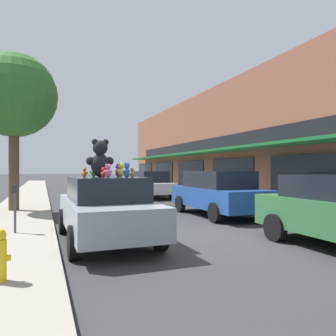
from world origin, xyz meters
The scene contains 18 objects.
ground_plane centered at (0.00, 0.00, 0.00)m, with size 260.00×260.00×0.00m, color #333335.
sidewalk_near centered at (-4.76, 0.00, 0.06)m, with size 2.28×90.00×0.13m.
sidewalk_far centered at (4.76, 0.00, 0.06)m, with size 2.28×90.00×0.13m.
storefront_row centered at (11.88, 10.51, 3.45)m, with size 13.43×32.86×6.90m.
plush_art_car centered at (-2.48, 0.23, 0.84)m, with size 2.08×4.64×1.60m.
teddy_bear_giant centered at (-2.59, 0.40, 2.07)m, with size 0.70×0.43×0.97m.
teddy_bear_pink centered at (-2.50, -0.22, 1.76)m, with size 0.24×0.19×0.32m.
teddy_bear_orange centered at (-2.95, 0.59, 1.72)m, with size 0.18×0.16×0.25m.
teddy_bear_yellow centered at (-2.09, 0.24, 1.77)m, with size 0.25×0.22×0.35m.
teddy_bear_green centered at (-2.68, 0.86, 1.75)m, with size 0.23×0.15×0.31m.
teddy_bear_blue centered at (-2.13, -0.52, 1.77)m, with size 0.25×0.24×0.36m.
teddy_bear_red centered at (-2.58, -0.06, 1.72)m, with size 0.16×0.17×0.24m.
teddy_bear_brown centered at (-2.05, -0.70, 1.71)m, with size 0.16×0.15×0.23m.
teddy_bear_purple centered at (-2.11, 0.47, 1.77)m, with size 0.21×0.26×0.35m.
parked_car_far_center centered at (2.41, 3.21, 0.91)m, with size 2.13×4.78×1.73m.
parked_car_far_right centered at (2.41, 11.64, 0.87)m, with size 1.99×4.30×1.68m.
street_tree centered at (-5.05, 6.81, 4.80)m, with size 3.44×3.44×6.43m.
parking_meter centered at (-4.62, 1.51, 0.94)m, with size 0.14×0.10×1.27m.
Camera 1 is at (-3.94, -7.94, 1.79)m, focal length 35.00 mm.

